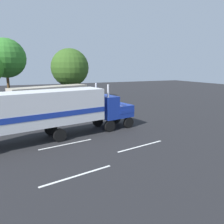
{
  "coord_description": "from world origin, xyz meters",
  "views": [
    {
      "loc": [
        -8.27,
        -19.68,
        6.05
      ],
      "look_at": [
        0.32,
        -0.49,
        1.6
      ],
      "focal_mm": 34.16,
      "sensor_mm": 36.0,
      "label": 1
    }
  ],
  "objects_px": {
    "person_bystander": "(53,119)",
    "parked_bus": "(50,96)",
    "tree_right": "(6,58)",
    "semi_truck": "(55,109)",
    "tree_center": "(70,68)"
  },
  "relations": [
    {
      "from": "parked_bus",
      "to": "tree_right",
      "type": "distance_m",
      "value": 12.74
    },
    {
      "from": "parked_bus",
      "to": "tree_center",
      "type": "relative_size",
      "value": 1.21
    },
    {
      "from": "person_bystander",
      "to": "parked_bus",
      "type": "bearing_deg",
      "value": 82.66
    },
    {
      "from": "person_bystander",
      "to": "tree_right",
      "type": "relative_size",
      "value": 0.15
    },
    {
      "from": "semi_truck",
      "to": "parked_bus",
      "type": "bearing_deg",
      "value": 83.48
    },
    {
      "from": "person_bystander",
      "to": "parked_bus",
      "type": "height_order",
      "value": "parked_bus"
    },
    {
      "from": "tree_right",
      "to": "semi_truck",
      "type": "bearing_deg",
      "value": -79.84
    },
    {
      "from": "parked_bus",
      "to": "tree_center",
      "type": "distance_m",
      "value": 9.86
    },
    {
      "from": "semi_truck",
      "to": "person_bystander",
      "type": "xyz_separation_m",
      "value": [
        0.23,
        3.23,
        -1.63
      ]
    },
    {
      "from": "parked_bus",
      "to": "tree_right",
      "type": "relative_size",
      "value": 1.04
    },
    {
      "from": "semi_truck",
      "to": "tree_right",
      "type": "distance_m",
      "value": 23.71
    },
    {
      "from": "person_bystander",
      "to": "tree_center",
      "type": "height_order",
      "value": "tree_center"
    },
    {
      "from": "semi_truck",
      "to": "tree_center",
      "type": "height_order",
      "value": "tree_center"
    },
    {
      "from": "parked_bus",
      "to": "tree_center",
      "type": "height_order",
      "value": "tree_center"
    },
    {
      "from": "semi_truck",
      "to": "tree_right",
      "type": "bearing_deg",
      "value": 100.16
    }
  ]
}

